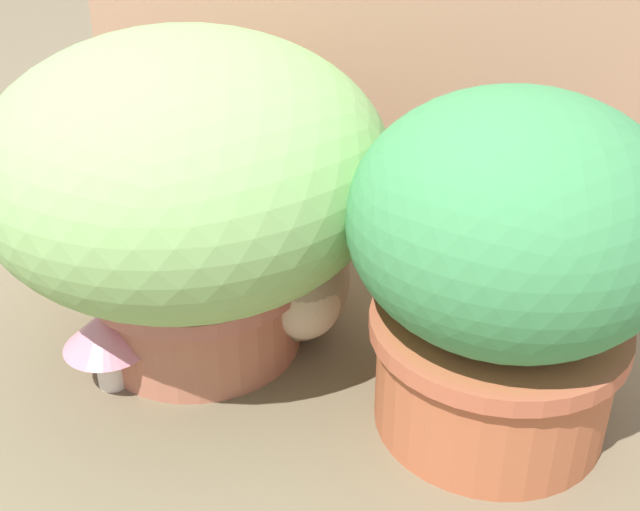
% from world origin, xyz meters
% --- Properties ---
extents(ground_plane, '(6.00, 6.00, 0.00)m').
position_xyz_m(ground_plane, '(0.00, 0.00, 0.00)').
color(ground_plane, '#6F6249').
extents(grass_planter, '(0.57, 0.57, 0.48)m').
position_xyz_m(grass_planter, '(-0.05, 0.05, 0.27)').
color(grass_planter, '#AF684E').
rests_on(grass_planter, ground).
extents(leafy_planter, '(0.40, 0.40, 0.46)m').
position_xyz_m(leafy_planter, '(0.39, -0.00, 0.25)').
color(leafy_planter, '#B65F3A').
rests_on(leafy_planter, ground).
extents(cat, '(0.28, 0.38, 0.32)m').
position_xyz_m(cat, '(0.08, 0.12, 0.12)').
color(cat, gray).
rests_on(cat, ground).
extents(mushroom_ornament_pink, '(0.12, 0.12, 0.13)m').
position_xyz_m(mushroom_ornament_pink, '(-0.13, -0.08, 0.09)').
color(mushroom_ornament_pink, silver).
rests_on(mushroom_ornament_pink, ground).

